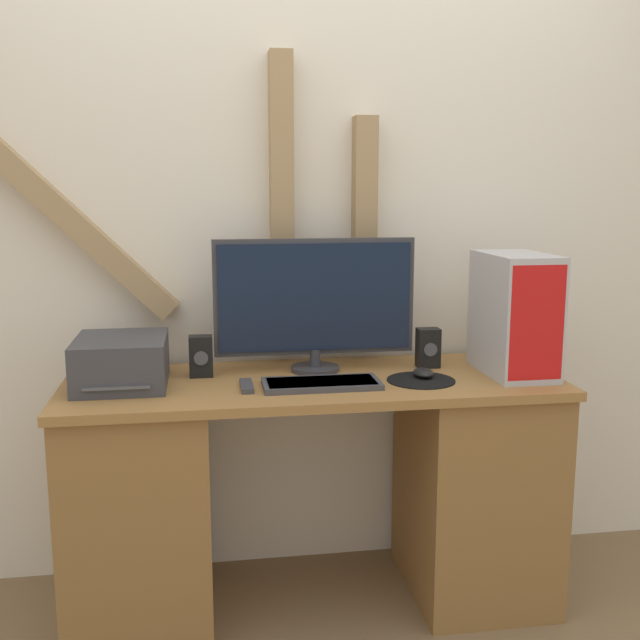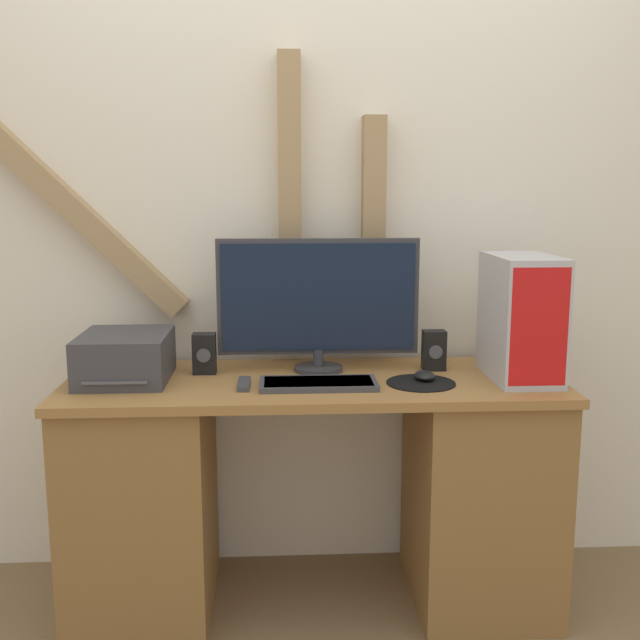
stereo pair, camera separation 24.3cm
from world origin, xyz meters
The scene contains 11 objects.
wall_back centered at (-0.01, 0.64, 1.35)m, with size 6.40×0.13×2.70m.
desk centered at (0.00, 0.29, 0.41)m, with size 1.62×0.59×0.80m.
monitor centered at (0.02, 0.41, 1.04)m, with size 0.69×0.17×0.45m.
keyboard centered at (0.01, 0.20, 0.81)m, with size 0.37×0.16×0.02m.
mousepad centered at (0.34, 0.22, 0.80)m, with size 0.22×0.22×0.00m.
mouse centered at (0.36, 0.25, 0.81)m, with size 0.07×0.09×0.03m.
computer_tower centered at (0.68, 0.27, 1.00)m, with size 0.20×0.35×0.41m.
printer centered at (-0.61, 0.31, 0.87)m, with size 0.28×0.34×0.15m.
speaker_left centered at (-0.36, 0.39, 0.86)m, with size 0.08×0.06×0.14m.
speaker_right centered at (0.42, 0.40, 0.86)m, with size 0.08×0.06×0.14m.
remote_control centered at (-0.22, 0.21, 0.80)m, with size 0.04×0.14×0.02m.
Camera 1 is at (-0.35, -2.07, 1.42)m, focal length 42.00 mm.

